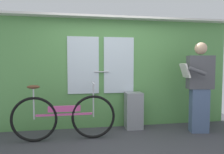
# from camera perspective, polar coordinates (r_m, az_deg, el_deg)

# --- Properties ---
(ground_plane) EXTENTS (5.93, 4.04, 0.04)m
(ground_plane) POSITION_cam_1_polar(r_m,az_deg,el_deg) (3.24, 3.46, -19.78)
(ground_plane) COLOR #38383D
(train_door_wall) EXTENTS (4.93, 0.28, 2.17)m
(train_door_wall) POSITION_cam_1_polar(r_m,az_deg,el_deg) (4.16, -0.35, 1.86)
(train_door_wall) COLOR #56934C
(train_door_wall) RESTS_ON ground_plane
(bicycle_near_door) EXTENTS (1.70, 0.44, 0.95)m
(bicycle_near_door) POSITION_cam_1_polar(r_m,az_deg,el_deg) (3.59, -12.98, -10.55)
(bicycle_near_door) COLOR black
(bicycle_near_door) RESTS_ON ground_plane
(passenger_reading_newspaper) EXTENTS (0.60, 0.52, 1.65)m
(passenger_reading_newspaper) POSITION_cam_1_polar(r_m,az_deg,el_deg) (4.14, 22.76, -2.10)
(passenger_reading_newspaper) COLOR slate
(passenger_reading_newspaper) RESTS_ON ground_plane
(trash_bin_by_wall) EXTENTS (0.32, 0.28, 0.71)m
(trash_bin_by_wall) POSITION_cam_1_polar(r_m,az_deg,el_deg) (4.14, 5.92, -9.08)
(trash_bin_by_wall) COLOR gray
(trash_bin_by_wall) RESTS_ON ground_plane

